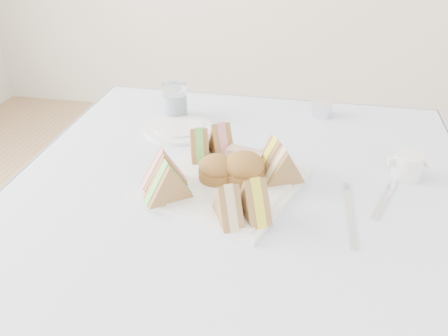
% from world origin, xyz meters
% --- Properties ---
extents(table, '(0.90, 0.90, 0.74)m').
position_xyz_m(table, '(0.00, 0.00, 0.37)').
color(table, brown).
rests_on(table, floor).
extents(tablecloth, '(1.02, 1.02, 0.01)m').
position_xyz_m(tablecloth, '(0.00, 0.00, 0.74)').
color(tablecloth, silver).
rests_on(tablecloth, table).
extents(serving_plate, '(0.37, 0.37, 0.01)m').
position_xyz_m(serving_plate, '(-0.03, -0.02, 0.75)').
color(serving_plate, silver).
rests_on(serving_plate, tablecloth).
extents(sandwich_fl_a, '(0.11, 0.09, 0.09)m').
position_xyz_m(sandwich_fl_a, '(-0.16, -0.06, 0.80)').
color(sandwich_fl_a, '#9A7A4B').
rests_on(sandwich_fl_a, serving_plate).
extents(sandwich_fl_b, '(0.11, 0.10, 0.09)m').
position_xyz_m(sandwich_fl_b, '(-0.13, -0.10, 0.80)').
color(sandwich_fl_b, '#9A7A4B').
rests_on(sandwich_fl_b, serving_plate).
extents(sandwich_fr_a, '(0.08, 0.10, 0.08)m').
position_xyz_m(sandwich_fr_a, '(0.05, -0.12, 0.80)').
color(sandwich_fr_a, '#9A7A4B').
rests_on(sandwich_fr_a, serving_plate).
extents(sandwich_fr_b, '(0.08, 0.10, 0.08)m').
position_xyz_m(sandwich_fr_b, '(0.00, -0.15, 0.80)').
color(sandwich_fr_b, '#9A7A4B').
rests_on(sandwich_fr_b, serving_plate).
extents(sandwich_bl_a, '(0.07, 0.10, 0.08)m').
position_xyz_m(sandwich_bl_a, '(-0.11, 0.08, 0.80)').
color(sandwich_bl_a, '#9A7A4B').
rests_on(sandwich_bl_a, serving_plate).
extents(sandwich_bl_b, '(0.09, 0.11, 0.09)m').
position_xyz_m(sandwich_bl_b, '(-0.06, 0.10, 0.80)').
color(sandwich_bl_b, '#9A7A4B').
rests_on(sandwich_bl_b, serving_plate).
extents(sandwich_br_a, '(0.10, 0.08, 0.08)m').
position_xyz_m(sandwich_br_a, '(0.09, 0.01, 0.80)').
color(sandwich_br_a, '#9A7A4B').
rests_on(sandwich_br_a, serving_plate).
extents(sandwich_br_b, '(0.10, 0.09, 0.08)m').
position_xyz_m(sandwich_br_b, '(0.07, 0.06, 0.80)').
color(sandwich_br_b, '#9A7A4B').
rests_on(sandwich_br_b, serving_plate).
extents(scone_left, '(0.10, 0.10, 0.05)m').
position_xyz_m(scone_left, '(-0.05, -0.01, 0.79)').
color(scone_left, brown).
rests_on(scone_left, serving_plate).
extents(scone_right, '(0.10, 0.10, 0.06)m').
position_xyz_m(scone_right, '(0.01, -0.00, 0.79)').
color(scone_right, brown).
rests_on(scone_right, serving_plate).
extents(pastry_slice, '(0.09, 0.06, 0.04)m').
position_xyz_m(pastry_slice, '(0.00, 0.06, 0.78)').
color(pastry_slice, tan).
rests_on(pastry_slice, serving_plate).
extents(side_plate, '(0.20, 0.20, 0.01)m').
position_xyz_m(side_plate, '(-0.21, 0.23, 0.75)').
color(side_plate, silver).
rests_on(side_plate, tablecloth).
extents(water_glass, '(0.07, 0.07, 0.10)m').
position_xyz_m(water_glass, '(-0.24, 0.32, 0.80)').
color(water_glass, white).
rests_on(water_glass, tablecloth).
extents(tea_strainer, '(0.06, 0.06, 0.04)m').
position_xyz_m(tea_strainer, '(0.17, 0.40, 0.76)').
color(tea_strainer, silver).
rests_on(tea_strainer, tablecloth).
extents(knife, '(0.08, 0.18, 0.00)m').
position_xyz_m(knife, '(0.31, 0.01, 0.75)').
color(knife, silver).
rests_on(knife, tablecloth).
extents(fork, '(0.02, 0.20, 0.00)m').
position_xyz_m(fork, '(0.24, -0.09, 0.75)').
color(fork, silver).
rests_on(fork, tablecloth).
extents(creamer_jug, '(0.08, 0.08, 0.06)m').
position_xyz_m(creamer_jug, '(0.37, 0.10, 0.77)').
color(creamer_jug, silver).
rests_on(creamer_jug, tablecloth).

